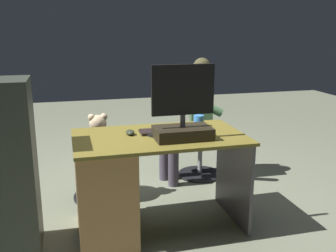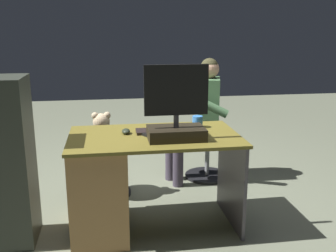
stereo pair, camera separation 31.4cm
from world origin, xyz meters
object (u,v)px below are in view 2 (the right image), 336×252
object	(u,v)px
computer_mouse	(126,131)
cup	(197,122)
teddy_bear	(102,132)
desk	(112,181)
keyboard	(165,131)
tv_remote	(148,135)
person	(201,111)
monitor	(176,119)
office_chair_teddy	(103,169)
visitor_chair	(207,152)

from	to	relation	value
computer_mouse	cup	world-z (taller)	cup
cup	teddy_bear	xyz separation A→B (m)	(0.74, -0.46, -0.17)
desk	computer_mouse	xyz separation A→B (m)	(-0.12, -0.07, 0.35)
desk	computer_mouse	bearing A→B (deg)	-148.60
keyboard	teddy_bear	world-z (taller)	teddy_bear
tv_remote	person	distance (m)	1.09
cup	teddy_bear	size ratio (longest dim) A/B	0.27
monitor	keyboard	world-z (taller)	monitor
tv_remote	teddy_bear	distance (m)	0.75
office_chair_teddy	person	size ratio (longest dim) A/B	0.40
monitor	person	bearing A→B (deg)	-112.60
cup	person	bearing A→B (deg)	-105.69
teddy_bear	person	world-z (taller)	person
office_chair_teddy	tv_remote	bearing A→B (deg)	117.08
tv_remote	desk	bearing A→B (deg)	-35.91
desk	office_chair_teddy	xyz separation A→B (m)	(0.07, -0.63, -0.14)
keyboard	tv_remote	bearing A→B (deg)	35.36
cup	computer_mouse	bearing A→B (deg)	10.80
monitor	computer_mouse	distance (m)	0.40
monitor	keyboard	size ratio (longest dim) A/B	1.22
tv_remote	keyboard	bearing A→B (deg)	-175.96
desk	cup	world-z (taller)	cup
computer_mouse	cup	distance (m)	0.56
monitor	office_chair_teddy	size ratio (longest dim) A/B	1.08
office_chair_teddy	visitor_chair	distance (m)	1.05
keyboard	cup	size ratio (longest dim) A/B	4.78
keyboard	computer_mouse	xyz separation A→B (m)	(0.28, 0.00, 0.01)
keyboard	tv_remote	size ratio (longest dim) A/B	2.80
computer_mouse	visitor_chair	distance (m)	1.27
monitor	desk	bearing A→B (deg)	-14.67
desk	keyboard	bearing A→B (deg)	-169.41
visitor_chair	monitor	bearing A→B (deg)	64.24
tv_remote	cup	bearing A→B (deg)	174.67
visitor_chair	teddy_bear	bearing A→B (deg)	14.56
office_chair_teddy	teddy_bear	distance (m)	0.34
visitor_chair	desk	bearing A→B (deg)	43.77
visitor_chair	tv_remote	bearing A→B (deg)	53.71
office_chair_teddy	visitor_chair	world-z (taller)	same
desk	tv_remote	distance (m)	0.43
teddy_bear	visitor_chair	bearing A→B (deg)	-165.44
desk	keyboard	distance (m)	0.53
computer_mouse	person	bearing A→B (deg)	-132.78
desk	office_chair_teddy	distance (m)	0.65
keyboard	tv_remote	distance (m)	0.17
monitor	visitor_chair	bearing A→B (deg)	-115.76
teddy_bear	tv_remote	bearing A→B (deg)	116.71
cup	person	distance (m)	0.74
visitor_chair	person	xyz separation A→B (m)	(0.08, 0.02, 0.42)
monitor	office_chair_teddy	distance (m)	1.10
monitor	tv_remote	size ratio (longest dim) A/B	3.41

